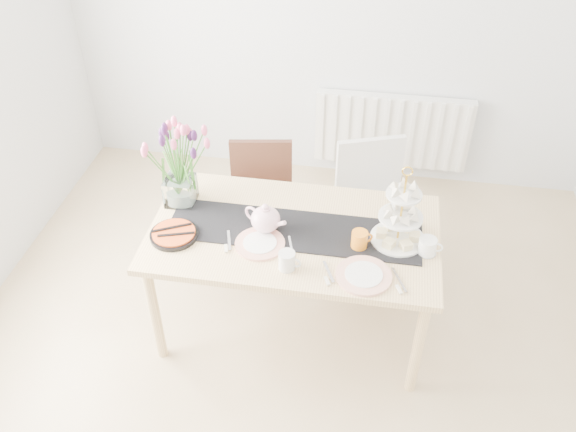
% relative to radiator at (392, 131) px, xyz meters
% --- Properties ---
extents(room_shell, '(4.50, 4.50, 4.50)m').
position_rel_radiator_xyz_m(room_shell, '(-0.50, -2.19, 0.85)').
color(room_shell, tan).
rests_on(room_shell, ground).
extents(radiator, '(1.20, 0.08, 0.60)m').
position_rel_radiator_xyz_m(radiator, '(0.00, 0.00, 0.00)').
color(radiator, white).
rests_on(radiator, room_shell).
extents(dining_table, '(1.60, 0.90, 0.75)m').
position_rel_radiator_xyz_m(dining_table, '(-0.52, -1.66, 0.22)').
color(dining_table, tan).
rests_on(dining_table, ground).
extents(chair_brown, '(0.47, 0.47, 0.83)m').
position_rel_radiator_xyz_m(chair_brown, '(-0.84, -1.01, 0.03)').
color(chair_brown, '#391C14').
rests_on(chair_brown, ground).
extents(chair_white, '(0.57, 0.57, 0.90)m').
position_rel_radiator_xyz_m(chair_white, '(-0.10, -0.98, 0.07)').
color(chair_white, silver).
rests_on(chair_white, ground).
extents(table_runner, '(1.40, 0.35, 0.01)m').
position_rel_radiator_xyz_m(table_runner, '(-0.52, -1.66, 0.30)').
color(table_runner, black).
rests_on(table_runner, dining_table).
extents(tulip_vase, '(0.61, 0.61, 0.51)m').
position_rel_radiator_xyz_m(tulip_vase, '(-1.21, -1.51, 0.63)').
color(tulip_vase, silver).
rests_on(tulip_vase, dining_table).
extents(cake_stand, '(0.30, 0.30, 0.43)m').
position_rel_radiator_xyz_m(cake_stand, '(0.05, -1.65, 0.42)').
color(cake_stand, gold).
rests_on(cake_stand, dining_table).
extents(teapot, '(0.32, 0.30, 0.17)m').
position_rel_radiator_xyz_m(teapot, '(-0.67, -1.68, 0.38)').
color(teapot, white).
rests_on(teapot, dining_table).
extents(cream_jug, '(0.11, 0.11, 0.10)m').
position_rel_radiator_xyz_m(cream_jug, '(0.20, -1.72, 0.35)').
color(cream_jug, white).
rests_on(cream_jug, dining_table).
extents(tart_tin, '(0.26, 0.26, 0.03)m').
position_rel_radiator_xyz_m(tart_tin, '(-1.16, -1.81, 0.32)').
color(tart_tin, black).
rests_on(tart_tin, dining_table).
extents(mug_white, '(0.10, 0.10, 0.10)m').
position_rel_radiator_xyz_m(mug_white, '(-0.51, -1.96, 0.35)').
color(mug_white, silver).
rests_on(mug_white, dining_table).
extents(mug_orange, '(0.12, 0.12, 0.10)m').
position_rel_radiator_xyz_m(mug_orange, '(-0.15, -1.73, 0.35)').
color(mug_orange, orange).
rests_on(mug_orange, dining_table).
extents(plate_left, '(0.34, 0.34, 0.01)m').
position_rel_radiator_xyz_m(plate_left, '(-0.68, -1.80, 0.31)').
color(plate_left, white).
rests_on(plate_left, dining_table).
extents(plate_right, '(0.38, 0.38, 0.01)m').
position_rel_radiator_xyz_m(plate_right, '(-0.11, -1.95, 0.31)').
color(plate_right, white).
rests_on(plate_right, dining_table).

